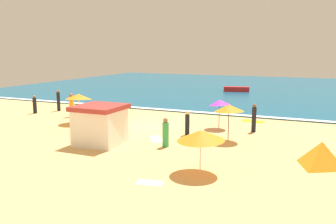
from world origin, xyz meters
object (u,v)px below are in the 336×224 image
beach_umbrella_2 (219,103)px  beachgoer_2 (254,118)px  beach_umbrella_3 (79,97)px  beachgoer_8 (102,108)px  beachgoer_10 (71,106)px  beach_tent (321,154)px  beachgoer_7 (58,101)px  beach_umbrella_0 (229,108)px  small_boat_0 (236,89)px  beach_umbrella_5 (201,135)px  lifeguard_cabana (100,124)px  beachgoer_1 (166,133)px  beachgoer_9 (187,123)px  beach_umbrella_1 (94,105)px  beachgoer_4 (35,105)px

beach_umbrella_2 → beachgoer_2: 2.55m
beachgoer_2 → beach_umbrella_3: bearing=-169.8°
beach_umbrella_3 → beachgoer_8: (-1.04, 4.47, -1.55)m
beachgoer_2 → beachgoer_10: 14.51m
beach_tent → beachgoer_7: size_ratio=1.32×
beach_umbrella_0 → beachgoer_2: bearing=71.2°
beach_umbrella_2 → small_boat_0: size_ratio=0.63×
beachgoer_7 → small_boat_0: size_ratio=0.57×
beachgoer_2 → beachgoer_8: bearing=170.5°
beach_umbrella_5 → beach_tent: 5.93m
lifeguard_cabana → beach_umbrella_3: size_ratio=1.15×
beach_umbrella_2 → beachgoer_1: bearing=-104.5°
beach_tent → beachgoer_2: (-4.13, 5.72, 0.34)m
beach_umbrella_0 → beachgoer_10: bearing=169.8°
beach_tent → beachgoer_1: size_ratio=1.50×
beachgoer_2 → beachgoer_8: beachgoer_2 is taller
beach_umbrella_5 → beachgoer_8: 16.91m
beachgoer_7 → beachgoer_9: bearing=-15.6°
beach_umbrella_5 → beachgoer_2: beach_umbrella_5 is taller
beachgoer_2 → beachgoer_7: bearing=175.7°
beach_umbrella_0 → small_boat_0: bearing=101.6°
beach_umbrella_3 → beachgoer_10: bearing=140.2°
beach_umbrella_5 → small_boat_0: beach_umbrella_5 is taller
beach_umbrella_3 → beachgoer_8: size_ratio=2.48×
beach_tent → beachgoer_7: bearing=161.9°
beach_umbrella_1 → beachgoer_2: bearing=19.7°
beachgoer_4 → small_boat_0: 25.16m
beach_umbrella_2 → beach_umbrella_3: beach_umbrella_3 is taller
beach_umbrella_3 → beachgoer_8: bearing=103.1°
beachgoer_1 → beachgoer_2: size_ratio=0.88×
lifeguard_cabana → beachgoer_2: 10.01m
beachgoer_8 → small_boat_0: 20.57m
beachgoer_4 → beach_umbrella_1: bearing=-20.7°
beach_umbrella_2 → beachgoer_10: bearing=-177.2°
lifeguard_cabana → beach_umbrella_3: lifeguard_cabana is taller
beach_umbrella_5 → beachgoer_8: size_ratio=3.11×
beach_tent → beachgoer_4: (-22.52, 5.25, 0.16)m
beachgoer_7 → beachgoer_8: 4.07m
beachgoer_10 → small_boat_0: size_ratio=0.58×
beach_umbrella_3 → beach_umbrella_2: bearing=13.3°
beachgoer_4 → small_boat_0: beachgoer_4 is taller
lifeguard_cabana → beachgoer_8: lifeguard_cabana is taller
beach_umbrella_3 → beachgoer_2: bearing=10.2°
beach_tent → beachgoer_9: bearing=157.7°
beach_tent → small_boat_0: bearing=110.4°
beach_umbrella_2 → lifeguard_cabana: bearing=-127.8°
lifeguard_cabana → small_boat_0: bearing=86.7°
lifeguard_cabana → beachgoer_4: lifeguard_cabana is taller
beach_umbrella_2 → beach_umbrella_1: bearing=-154.1°
beach_tent → beachgoer_4: 23.13m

